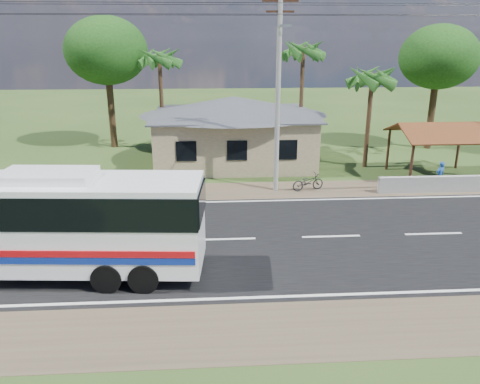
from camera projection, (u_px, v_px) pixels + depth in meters
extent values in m
plane|color=#2B4518|center=(226.00, 240.00, 19.69)|extent=(120.00, 120.00, 0.00)
cube|color=black|center=(226.00, 239.00, 19.69)|extent=(120.00, 10.00, 0.02)
cube|color=brown|center=(222.00, 191.00, 25.84)|extent=(120.00, 3.00, 0.01)
cube|color=brown|center=(234.00, 332.00, 13.54)|extent=(120.00, 3.00, 0.01)
cube|color=silver|center=(223.00, 202.00, 24.13)|extent=(120.00, 0.15, 0.01)
cube|color=silver|center=(231.00, 298.00, 15.24)|extent=(120.00, 0.15, 0.01)
cube|color=silver|center=(226.00, 239.00, 19.69)|extent=(120.00, 0.15, 0.01)
cube|color=tan|center=(234.00, 138.00, 31.55)|extent=(10.00, 8.00, 3.20)
cube|color=#4C4F54|center=(234.00, 114.00, 31.03)|extent=(10.60, 8.60, 0.10)
pyramid|color=#4C4F54|center=(233.00, 96.00, 30.67)|extent=(12.40, 10.00, 1.20)
cube|color=black|center=(186.00, 151.00, 27.53)|extent=(1.20, 0.08, 1.20)
cube|color=black|center=(237.00, 151.00, 27.72)|extent=(1.20, 0.08, 1.20)
cube|color=black|center=(287.00, 150.00, 27.90)|extent=(1.20, 0.08, 1.20)
cylinder|color=#3B2115|center=(411.00, 164.00, 26.27)|extent=(0.16, 0.16, 2.60)
cylinder|color=#3B2115|center=(388.00, 150.00, 29.68)|extent=(0.16, 0.16, 2.60)
cylinder|color=#3B2115|center=(458.00, 149.00, 29.96)|extent=(0.16, 0.16, 2.60)
cube|color=brown|center=(449.00, 133.00, 26.57)|extent=(5.20, 2.28, 0.90)
cube|color=brown|center=(432.00, 126.00, 28.65)|extent=(5.20, 2.28, 0.90)
cube|color=#3B2115|center=(441.00, 124.00, 27.50)|extent=(5.20, 0.12, 0.12)
cube|color=#9E9E99|center=(441.00, 184.00, 25.58)|extent=(7.00, 0.30, 0.90)
cylinder|color=#9E9E99|center=(278.00, 90.00, 24.29)|extent=(0.26, 0.26, 11.00)
cube|color=#3B2115|center=(280.00, 1.00, 22.92)|extent=(1.80, 0.12, 0.12)
cube|color=#3B2115|center=(280.00, 12.00, 23.08)|extent=(1.40, 0.10, 0.10)
cylinder|color=gray|center=(283.00, 26.00, 22.36)|extent=(0.08, 2.00, 0.08)
cube|color=gray|center=(286.00, 26.00, 21.41)|extent=(0.50, 0.18, 0.12)
cylinder|color=black|center=(116.00, 4.00, 22.50)|extent=(16.00, 0.02, 0.02)
cylinder|color=black|center=(428.00, 6.00, 23.44)|extent=(15.00, 0.02, 0.02)
cylinder|color=#47301E|center=(368.00, 121.00, 29.73)|extent=(0.28, 0.28, 6.00)
cylinder|color=#47301E|center=(301.00, 101.00, 33.54)|extent=(0.28, 0.28, 7.50)
cylinder|color=#47301E|center=(162.00, 104.00, 33.49)|extent=(0.28, 0.28, 7.00)
cylinder|color=#47301E|center=(111.00, 108.00, 35.30)|extent=(0.50, 0.50, 5.95)
ellipsoid|color=#143B10|center=(106.00, 51.00, 33.98)|extent=(6.00, 6.00, 4.92)
cylinder|color=#47301E|center=(432.00, 111.00, 34.92)|extent=(0.50, 0.50, 5.60)
ellipsoid|color=#143B10|center=(439.00, 57.00, 33.68)|extent=(5.60, 5.60, 4.59)
cube|color=white|center=(24.00, 222.00, 16.22)|extent=(12.50, 3.51, 3.08)
cube|color=black|center=(21.00, 202.00, 15.97)|extent=(12.55, 3.58, 1.13)
cube|color=#B40B10|center=(9.00, 254.00, 15.16)|extent=(12.10, 0.97, 0.23)
cube|color=navy|center=(10.00, 261.00, 15.24)|extent=(12.10, 0.97, 0.23)
cube|color=white|center=(47.00, 176.00, 15.67)|extent=(3.20, 1.88, 0.31)
cylinder|color=black|center=(107.00, 278.00, 15.53)|extent=(1.05, 0.44, 1.03)
cylinder|color=black|center=(125.00, 247.00, 17.77)|extent=(1.05, 0.44, 1.03)
cylinder|color=black|center=(144.00, 278.00, 15.52)|extent=(1.05, 0.44, 1.03)
cylinder|color=black|center=(157.00, 248.00, 17.76)|extent=(1.05, 0.44, 1.03)
imported|color=black|center=(308.00, 182.00, 25.86)|extent=(1.94, 1.09, 0.96)
imported|color=#1A4792|center=(440.00, 176.00, 25.92)|extent=(0.69, 0.58, 1.60)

